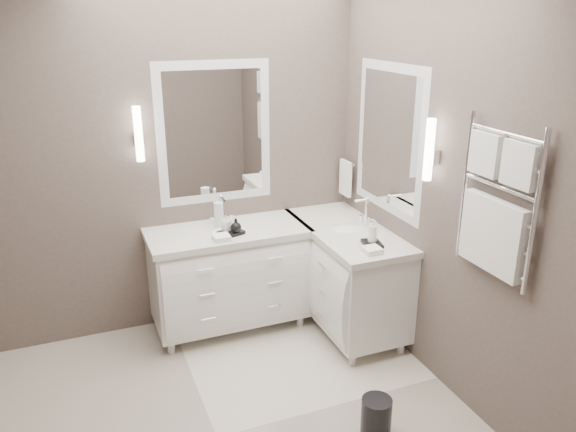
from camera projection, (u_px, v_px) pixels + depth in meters
name	position (u px, v px, depth m)	size (l,w,h in m)	color
wall_back	(157.00, 163.00, 4.25)	(3.20, 0.01, 2.70)	#554944
wall_front	(333.00, 404.00, 1.62)	(3.20, 0.01, 2.70)	#554944
wall_right	(457.00, 195.00, 3.50)	(0.01, 3.00, 2.70)	#554944
vanity_back	(229.00, 272.00, 4.46)	(1.24, 0.59, 0.97)	white
vanity_right	(346.00, 271.00, 4.48)	(0.59, 1.24, 0.97)	white
mirror_back	(215.00, 133.00, 4.33)	(0.90, 0.02, 1.10)	white
mirror_right	(389.00, 139.00, 4.13)	(0.02, 0.90, 1.10)	white
sconce_back	(139.00, 135.00, 4.06)	(0.06, 0.06, 0.40)	white
sconce_right	(429.00, 151.00, 3.58)	(0.06, 0.06, 0.40)	white
towel_bar_corner	(346.00, 177.00, 4.74)	(0.03, 0.22, 0.30)	white
towel_ladder	(496.00, 210.00, 3.12)	(0.06, 0.58, 0.90)	white
waste_bin	(376.00, 418.00, 3.37)	(0.18, 0.18, 0.26)	black
amenity_tray_back	(231.00, 233.00, 4.23)	(0.17, 0.13, 0.03)	black
amenity_tray_right	(372.00, 244.00, 4.03)	(0.12, 0.16, 0.02)	black
water_bottle	(219.00, 215.00, 4.32)	(0.07, 0.07, 0.21)	silver
soap_bottle_a	(226.00, 223.00, 4.22)	(0.05, 0.05, 0.12)	white
soap_bottle_b	(236.00, 225.00, 4.20)	(0.08, 0.08, 0.11)	black
soap_bottle_c	(373.00, 231.00, 4.00)	(0.07, 0.07, 0.17)	white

